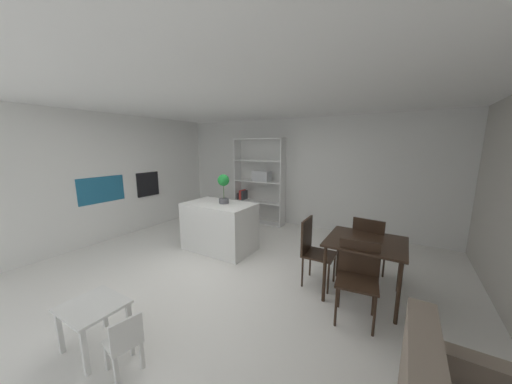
# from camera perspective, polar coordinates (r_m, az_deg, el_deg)

# --- Properties ---
(ground_plane) EXTENTS (9.86, 9.86, 0.00)m
(ground_plane) POSITION_cam_1_polar(r_m,az_deg,el_deg) (4.18, -9.32, -17.72)
(ground_plane) COLOR silver
(ceiling_slab) EXTENTS (7.16, 6.09, 0.06)m
(ceiling_slab) POSITION_cam_1_polar(r_m,az_deg,el_deg) (3.75, -10.59, 20.88)
(ceiling_slab) COLOR white
(ceiling_slab) RESTS_ON ground_plane
(back_partition) EXTENTS (7.16, 0.06, 2.62)m
(back_partition) POSITION_cam_1_polar(r_m,az_deg,el_deg) (6.32, 8.24, 4.43)
(back_partition) COLOR silver
(back_partition) RESTS_ON ground_plane
(tall_cabinet_run_left) EXTENTS (0.66, 5.50, 2.62)m
(tall_cabinet_run_left) POSITION_cam_1_polar(r_m,az_deg,el_deg) (6.30, -32.56, 2.87)
(tall_cabinet_run_left) COLOR white
(tall_cabinet_run_left) RESTS_ON ground_plane
(cabinet_niche_splashback) EXTENTS (0.01, 0.92, 0.53)m
(cabinet_niche_splashback) POSITION_cam_1_polar(r_m,az_deg,el_deg) (5.99, -31.65, 0.45)
(cabinet_niche_splashback) COLOR #1E6084
(cabinet_niche_splashback) RESTS_ON ground_plane
(built_in_oven) EXTENTS (0.06, 0.56, 0.57)m
(built_in_oven) POSITION_cam_1_polar(r_m,az_deg,el_deg) (6.53, -23.37, 1.68)
(built_in_oven) COLOR black
(built_in_oven) RESTS_ON ground_plane
(kitchen_island) EXTENTS (1.29, 0.79, 0.90)m
(kitchen_island) POSITION_cam_1_polar(r_m,az_deg,el_deg) (4.87, -8.27, -7.77)
(kitchen_island) COLOR white
(kitchen_island) RESTS_ON ground_plane
(potted_plant_on_island) EXTENTS (0.22, 0.22, 0.54)m
(potted_plant_on_island) POSITION_cam_1_polar(r_m,az_deg,el_deg) (4.68, -7.39, 1.60)
(potted_plant_on_island) COLOR #4C4C51
(potted_plant_on_island) RESTS_ON kitchen_island
(open_bookshelf) EXTENTS (1.34, 0.31, 2.15)m
(open_bookshelf) POSITION_cam_1_polar(r_m,az_deg,el_deg) (6.39, 0.39, 2.12)
(open_bookshelf) COLOR white
(open_bookshelf) RESTS_ON ground_plane
(child_table) EXTENTS (0.54, 0.49, 0.47)m
(child_table) POSITION_cam_1_polar(r_m,az_deg,el_deg) (3.10, -33.00, -21.97)
(child_table) COLOR silver
(child_table) RESTS_ON ground_plane
(child_chair_right) EXTENTS (0.31, 0.31, 0.55)m
(child_chair_right) POSITION_cam_1_polar(r_m,az_deg,el_deg) (2.76, -27.68, -27.92)
(child_chair_right) COLOR silver
(child_chair_right) RESTS_ON ground_plane
(dining_table) EXTENTS (0.94, 0.85, 0.78)m
(dining_table) POSITION_cam_1_polar(r_m,az_deg,el_deg) (3.57, 23.63, -11.44)
(dining_table) COLOR black
(dining_table) RESTS_ON ground_plane
(dining_chair_far) EXTENTS (0.46, 0.45, 0.96)m
(dining_chair_far) POSITION_cam_1_polar(r_m,az_deg,el_deg) (4.03, 24.21, -10.70)
(dining_chair_far) COLOR black
(dining_chair_far) RESTS_ON ground_plane
(dining_chair_island_side) EXTENTS (0.43, 0.42, 0.95)m
(dining_chair_island_side) POSITION_cam_1_polar(r_m,az_deg,el_deg) (3.74, 12.77, -11.93)
(dining_chair_island_side) COLOR black
(dining_chair_island_side) RESTS_ON ground_plane
(dining_chair_near) EXTENTS (0.49, 0.47, 0.89)m
(dining_chair_near) POSITION_cam_1_polar(r_m,az_deg,el_deg) (3.21, 22.10, -16.62)
(dining_chair_near) COLOR black
(dining_chair_near) RESTS_ON ground_plane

